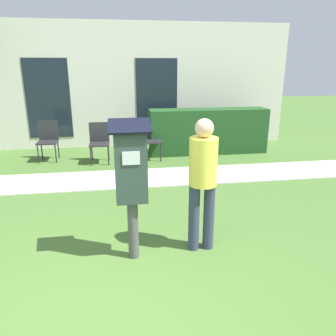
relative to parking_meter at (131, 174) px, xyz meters
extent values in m
cube|color=beige|center=(-0.45, 2.74, -1.01)|extent=(12.00, 1.10, 0.02)
cube|color=silver|center=(-0.45, 5.66, 0.58)|extent=(10.00, 0.24, 3.20)
cube|color=#19232D|center=(-1.85, 5.53, 0.28)|extent=(1.10, 0.02, 2.00)
cube|color=#19232D|center=(0.95, 5.53, 0.28)|extent=(1.10, 0.02, 2.00)
cylinder|color=#4C4C4C|center=(0.00, 0.00, -0.67)|extent=(0.12, 0.12, 0.70)
cube|color=#2D3D38|center=(0.00, 0.00, 0.08)|extent=(0.34, 0.22, 0.80)
cube|color=silver|center=(0.00, -0.12, 0.20)|extent=(0.18, 0.01, 0.14)
cube|color=black|center=(0.00, 0.00, 0.51)|extent=(0.44, 0.31, 0.12)
cylinder|color=#333851|center=(0.72, 0.07, -0.61)|extent=(0.13, 0.13, 0.82)
cylinder|color=#333851|center=(0.90, 0.07, -0.61)|extent=(0.13, 0.13, 0.82)
cylinder|color=#EADB4C|center=(0.81, 0.07, 0.08)|extent=(0.32, 0.32, 0.55)
sphere|color=#D8AD8C|center=(0.81, 0.07, 0.46)|extent=(0.21, 0.21, 0.21)
cylinder|color=#262628|center=(-1.92, 4.12, -0.81)|extent=(0.03, 0.03, 0.42)
cylinder|color=#262628|center=(-1.54, 4.12, -0.81)|extent=(0.03, 0.03, 0.42)
cylinder|color=#262628|center=(-1.92, 4.50, -0.81)|extent=(0.03, 0.03, 0.42)
cylinder|color=#262628|center=(-1.54, 4.50, -0.81)|extent=(0.03, 0.03, 0.42)
cube|color=#262628|center=(-1.73, 4.31, -0.58)|extent=(0.44, 0.44, 0.04)
cube|color=#262628|center=(-1.73, 4.51, -0.34)|extent=(0.44, 0.04, 0.44)
cylinder|color=#262628|center=(-0.74, 3.75, -0.81)|extent=(0.03, 0.03, 0.42)
cylinder|color=#262628|center=(-0.36, 3.75, -0.81)|extent=(0.03, 0.03, 0.42)
cylinder|color=#262628|center=(-0.74, 4.13, -0.81)|extent=(0.03, 0.03, 0.42)
cylinder|color=#262628|center=(-0.36, 4.13, -0.81)|extent=(0.03, 0.03, 0.42)
cube|color=#262628|center=(-0.55, 3.94, -0.58)|extent=(0.44, 0.44, 0.04)
cube|color=#262628|center=(-0.55, 4.14, -0.34)|extent=(0.44, 0.04, 0.44)
cylinder|color=#262628|center=(0.45, 3.85, -0.81)|extent=(0.03, 0.03, 0.42)
cylinder|color=#262628|center=(0.83, 3.85, -0.81)|extent=(0.03, 0.03, 0.42)
cylinder|color=#262628|center=(0.45, 4.23, -0.81)|extent=(0.03, 0.03, 0.42)
cylinder|color=#262628|center=(0.83, 4.23, -0.81)|extent=(0.03, 0.03, 0.42)
cube|color=#262628|center=(0.64, 4.04, -0.58)|extent=(0.44, 0.44, 0.04)
cube|color=#262628|center=(0.64, 4.24, -0.34)|extent=(0.44, 0.04, 0.44)
cube|color=#1E471E|center=(2.10, 4.48, -0.47)|extent=(2.92, 0.60, 1.10)
camera|label=1|loc=(-0.12, -3.35, 1.11)|focal=35.00mm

